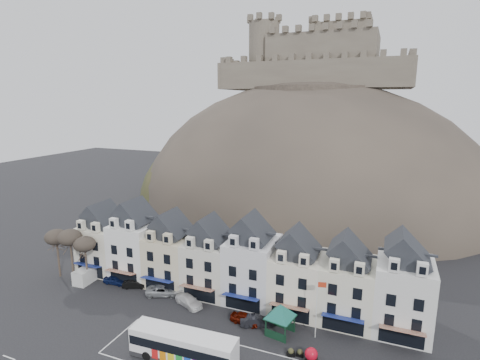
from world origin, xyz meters
name	(u,v)px	position (x,y,z in m)	size (l,w,h in m)	color
ground	(176,359)	(0.00, 0.00, 0.00)	(300.00, 300.00, 0.00)	black
coach_bay_markings	(197,357)	(2.00, 1.25, 0.00)	(22.00, 7.50, 0.01)	silver
townhouse_terrace	(232,261)	(0.15, 15.97, 5.30)	(54.40, 9.35, 11.80)	#EFE9CF
castle_hill	(310,205)	(1.25, 68.95, 0.11)	(100.00, 76.00, 68.00)	#362F29
castle	(318,59)	(0.51, 75.93, 40.19)	(50.20, 22.20, 22.00)	brown
tree_left_far	(56,237)	(-29.00, 10.50, 6.90)	(3.61, 3.61, 8.24)	#3D2F27
tree_left_mid	(70,238)	(-26.00, 10.50, 7.24)	(3.78, 3.78, 8.64)	#3D2F27
tree_left_near	(85,245)	(-23.00, 10.50, 6.55)	(3.43, 3.43, 7.84)	#3D2F27
bus	(183,345)	(0.88, 0.13, 1.95)	(12.60, 3.41, 3.53)	#262628
bus_shelter	(280,311)	(9.68, 8.96, 3.21)	(6.41, 6.41, 4.13)	black
red_buoy	(311,355)	(14.39, 5.21, 0.91)	(1.45, 1.45, 1.79)	black
flagpole	(317,305)	(14.03, 9.98, 4.42)	(1.10, 0.31, 7.75)	silver
white_van	(88,274)	(-23.45, 11.15, 1.16)	(2.49, 5.19, 2.32)	silver
planter_west	(291,352)	(12.00, 5.44, 0.46)	(1.06, 0.78, 0.95)	black
planter_east	(300,353)	(13.00, 5.76, 0.43)	(0.89, 0.62, 0.88)	black
car_navy	(115,280)	(-18.62, 11.79, 0.65)	(1.53, 3.80, 1.30)	#0E1947
car_black	(135,284)	(-14.80, 12.00, 0.64)	(1.36, 3.89, 1.28)	black
car_silver	(163,290)	(-9.43, 11.74, 0.73)	(2.42, 5.16, 1.46)	#9EA2A5
car_white	(189,301)	(-4.40, 10.59, 0.71)	(1.99, 4.90, 1.42)	silver
car_maroon	(245,318)	(4.80, 9.50, 0.70)	(1.65, 4.09, 1.39)	#510E04
car_charcoal	(256,321)	(6.31, 9.50, 0.70)	(1.47, 4.22, 1.39)	black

